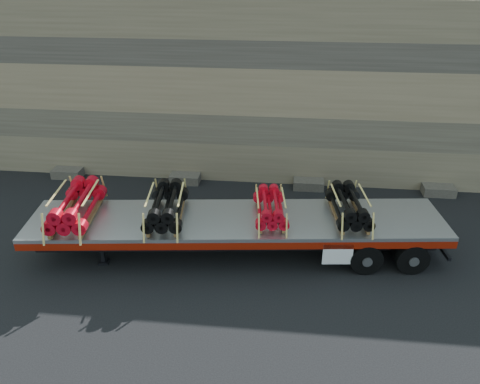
# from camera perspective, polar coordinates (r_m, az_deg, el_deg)

# --- Properties ---
(ground) EXTENTS (120.00, 120.00, 0.00)m
(ground) POSITION_cam_1_polar(r_m,az_deg,el_deg) (14.83, 0.92, -7.21)
(ground) COLOR black
(ground) RESTS_ON ground
(rock_wall) EXTENTS (44.00, 3.00, 7.00)m
(rock_wall) POSITION_cam_1_polar(r_m,az_deg,el_deg) (19.36, 2.83, 12.48)
(rock_wall) COLOR #7A6B54
(rock_wall) RESTS_ON ground
(trailer) EXTENTS (12.65, 3.84, 1.25)m
(trailer) POSITION_cam_1_polar(r_m,az_deg,el_deg) (14.43, -0.41, -5.32)
(trailer) COLOR #AEB1B6
(trailer) RESTS_ON ground
(bundle_front) EXTENTS (1.49, 2.55, 0.86)m
(bundle_front) POSITION_cam_1_polar(r_m,az_deg,el_deg) (14.68, -19.36, -1.64)
(bundle_front) COLOR red
(bundle_front) RESTS_ON trailer
(bundle_midfront) EXTENTS (1.38, 2.36, 0.80)m
(bundle_midfront) POSITION_cam_1_polar(r_m,az_deg,el_deg) (14.07, -8.99, -1.78)
(bundle_midfront) COLOR black
(bundle_midfront) RESTS_ON trailer
(bundle_midrear) EXTENTS (1.16, 1.99, 0.67)m
(bundle_midrear) POSITION_cam_1_polar(r_m,az_deg,el_deg) (13.98, 3.71, -1.96)
(bundle_midrear) COLOR red
(bundle_midrear) RESTS_ON trailer
(bundle_rear) EXTENTS (1.28, 2.20, 0.74)m
(bundle_rear) POSITION_cam_1_polar(r_m,az_deg,el_deg) (14.33, 13.12, -1.74)
(bundle_rear) COLOR black
(bundle_rear) RESTS_ON trailer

